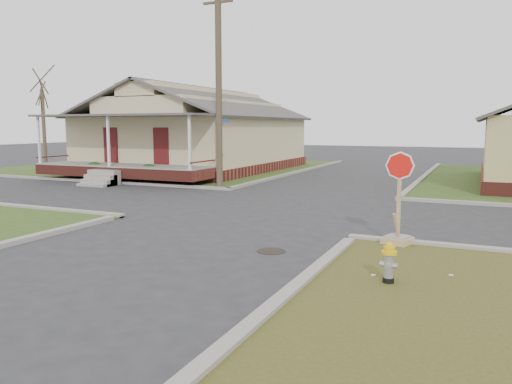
% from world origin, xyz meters
% --- Properties ---
extents(ground, '(120.00, 120.00, 0.00)m').
position_xyz_m(ground, '(0.00, 0.00, 0.00)').
color(ground, '#29292C').
rests_on(ground, ground).
extents(verge_far_left, '(19.00, 19.00, 0.05)m').
position_xyz_m(verge_far_left, '(-13.00, 18.00, 0.03)').
color(verge_far_left, '#2C491A').
rests_on(verge_far_left, ground).
extents(curbs, '(80.00, 40.00, 0.12)m').
position_xyz_m(curbs, '(0.00, 5.00, 0.00)').
color(curbs, gray).
rests_on(curbs, ground).
extents(manhole, '(0.64, 0.64, 0.01)m').
position_xyz_m(manhole, '(2.20, -0.50, 0.01)').
color(manhole, black).
rests_on(manhole, ground).
extents(corner_house, '(10.10, 15.50, 5.30)m').
position_xyz_m(corner_house, '(-10.00, 16.68, 2.28)').
color(corner_house, maroon).
rests_on(corner_house, ground).
extents(utility_pole, '(1.80, 0.28, 9.00)m').
position_xyz_m(utility_pole, '(-4.20, 8.90, 4.66)').
color(utility_pole, '#463828').
rests_on(utility_pole, ground).
extents(tree_far_left, '(0.22, 0.22, 4.90)m').
position_xyz_m(tree_far_left, '(-18.00, 12.00, 2.50)').
color(tree_far_left, '#463828').
rests_on(tree_far_left, verge_far_left).
extents(fire_hydrant, '(0.27, 0.27, 0.72)m').
position_xyz_m(fire_hydrant, '(4.99, -1.85, 0.45)').
color(fire_hydrant, black).
rests_on(fire_hydrant, ground).
extents(stop_sign, '(0.61, 0.60, 2.15)m').
position_xyz_m(stop_sign, '(4.67, 1.23, 0.51)').
color(stop_sign, '#A28858').
rests_on(stop_sign, ground).
extents(hedge_left, '(1.26, 1.04, 0.97)m').
position_xyz_m(hedge_left, '(-11.58, 9.16, 0.53)').
color(hedge_left, '#153B17').
rests_on(hedge_left, verge_far_left).
extents(hedge_right, '(1.25, 1.03, 0.96)m').
position_xyz_m(hedge_right, '(-8.35, 9.35, 0.53)').
color(hedge_right, '#153B17').
rests_on(hedge_right, verge_far_left).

